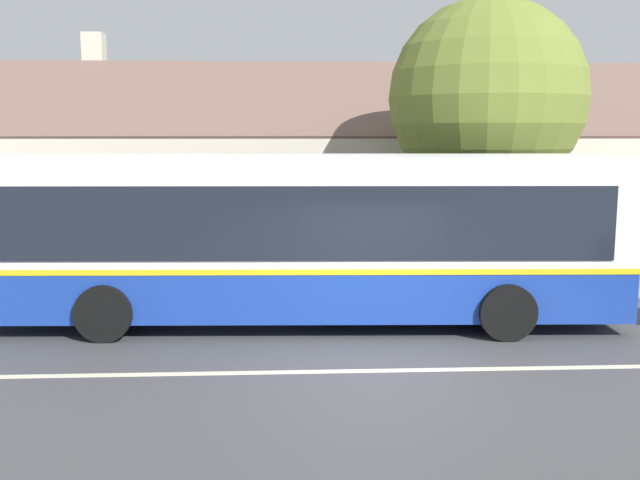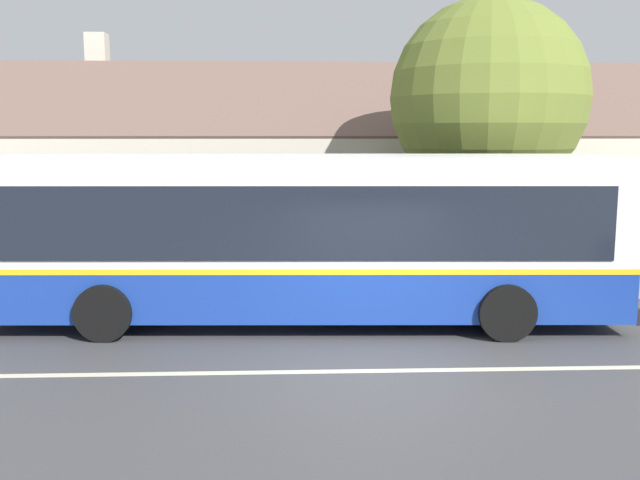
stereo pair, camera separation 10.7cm
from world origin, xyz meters
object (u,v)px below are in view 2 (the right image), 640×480
object	(u,v)px
street_tree_primary	(484,104)
transit_bus	(296,234)
bus_stop_sign	(568,221)
bench_by_building	(68,268)

from	to	relation	value
street_tree_primary	transit_bus	bearing A→B (deg)	-137.58
bus_stop_sign	street_tree_primary	bearing A→B (deg)	123.02
transit_bus	bus_stop_sign	size ratio (longest dim) A/B	5.05
transit_bus	street_tree_primary	size ratio (longest dim) A/B	1.78
street_tree_primary	bench_by_building	bearing A→B (deg)	-171.27
bench_by_building	street_tree_primary	xyz separation A→B (m)	(9.77, 1.50, 3.71)
street_tree_primary	bus_stop_sign	xyz separation A→B (m)	(1.39, -2.14, -2.63)
transit_bus	bench_by_building	bearing A→B (deg)	151.95
bench_by_building	street_tree_primary	distance (m)	10.56
bench_by_building	bus_stop_sign	distance (m)	11.23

